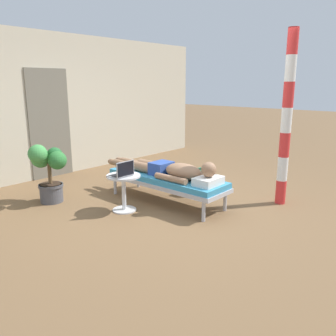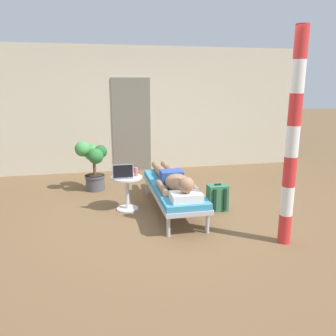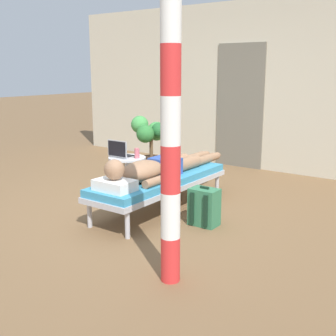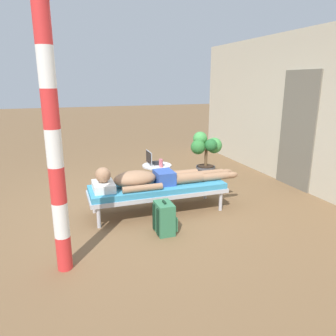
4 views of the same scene
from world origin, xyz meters
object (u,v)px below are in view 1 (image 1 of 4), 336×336
(lounge_chair, at_px, (166,180))
(drink_glass, at_px, (130,168))
(backpack, at_px, (199,182))
(laptop, at_px, (122,172))
(potted_plant, at_px, (48,169))
(side_table, at_px, (124,187))
(porch_post, at_px, (286,120))
(person_reclining, at_px, (171,170))

(lounge_chair, bearing_deg, drink_glass, 157.44)
(drink_glass, height_order, backpack, drink_glass)
(laptop, bearing_deg, drink_glass, 18.83)
(lounge_chair, distance_m, potted_plant, 1.78)
(side_table, bearing_deg, backpack, -13.41)
(lounge_chair, distance_m, side_table, 0.71)
(backpack, xyz_separation_m, potted_plant, (-1.85, 1.45, 0.33))
(lounge_chair, distance_m, drink_glass, 0.62)
(lounge_chair, xyz_separation_m, laptop, (-0.74, 0.15, 0.24))
(backpack, xyz_separation_m, porch_post, (0.42, -1.22, 1.06))
(drink_glass, bearing_deg, person_reclining, -30.52)
(person_reclining, distance_m, laptop, 0.78)
(side_table, distance_m, backpack, 1.40)
(person_reclining, bearing_deg, porch_post, -48.69)
(side_table, relative_size, drink_glass, 4.01)
(laptop, xyz_separation_m, porch_post, (1.84, -1.49, 0.68))
(drink_glass, relative_size, potted_plant, 0.14)
(porch_post, bearing_deg, lounge_chair, 129.30)
(laptop, bearing_deg, side_table, 40.52)
(lounge_chair, xyz_separation_m, person_reclining, (-0.00, -0.09, 0.17))
(person_reclining, relative_size, side_table, 4.15)
(side_table, xyz_separation_m, laptop, (-0.06, -0.05, 0.23))
(backpack, distance_m, potted_plant, 2.38)
(person_reclining, relative_size, porch_post, 0.86)
(side_table, relative_size, porch_post, 0.21)
(porch_post, bearing_deg, laptop, 140.97)
(lounge_chair, height_order, potted_plant, potted_plant)
(drink_glass, xyz_separation_m, porch_post, (1.63, -1.56, 0.67))
(drink_glass, bearing_deg, side_table, -172.28)
(side_table, relative_size, laptop, 1.69)
(drink_glass, xyz_separation_m, backpack, (1.20, -0.34, -0.39))
(drink_glass, xyz_separation_m, potted_plant, (-0.65, 1.11, -0.06))
(laptop, relative_size, porch_post, 0.12)
(drink_glass, height_order, potted_plant, potted_plant)
(drink_glass, distance_m, porch_post, 2.35)
(side_table, bearing_deg, potted_plant, 113.92)
(backpack, distance_m, porch_post, 1.67)
(lounge_chair, relative_size, backpack, 4.66)
(potted_plant, bearing_deg, backpack, -38.04)
(lounge_chair, relative_size, side_table, 3.78)
(lounge_chair, distance_m, backpack, 0.70)
(potted_plant, bearing_deg, laptop, -69.52)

